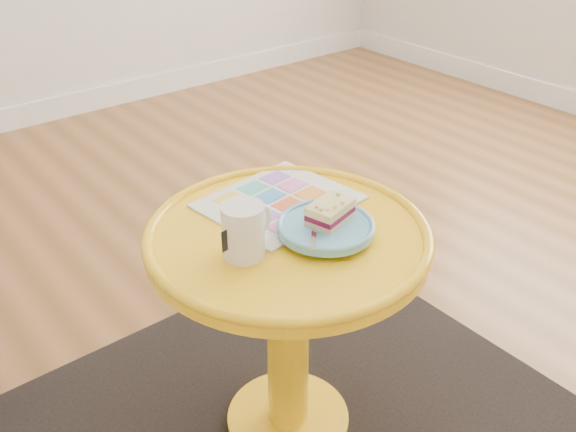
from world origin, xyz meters
TOP-DOWN VIEW (x-y plane):
  - floor at (0.00, 0.00)m, footprint 4.00×4.00m
  - rug at (-0.55, -0.38)m, footprint 1.31×1.11m
  - side_table at (-0.55, -0.38)m, footprint 0.60×0.60m
  - newspaper at (-0.48, -0.27)m, footprint 0.35×0.31m
  - mug at (-0.66, -0.39)m, footprint 0.12×0.09m
  - plate at (-0.49, -0.44)m, footprint 0.20×0.20m
  - cake_slice at (-0.48, -0.44)m, footprint 0.11×0.09m
  - fork at (-0.52, -0.44)m, footprint 0.11×0.11m

SIDE VIEW (x-z plane):
  - floor at x=0.00m, z-range 0.00..0.00m
  - rug at x=-0.55m, z-range 0.00..0.01m
  - side_table at x=-0.55m, z-range 0.13..0.70m
  - newspaper at x=-0.48m, z-range 0.57..0.58m
  - plate at x=-0.49m, z-range 0.58..0.60m
  - fork at x=-0.52m, z-range 0.60..0.60m
  - cake_slice at x=-0.48m, z-range 0.60..0.64m
  - mug at x=-0.66m, z-range 0.58..0.69m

